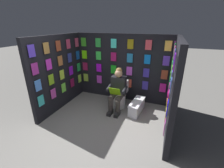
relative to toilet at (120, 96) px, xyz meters
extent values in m
plane|color=gray|center=(0.11, 1.60, -0.33)|extent=(30.00, 30.00, 0.00)
cube|color=black|center=(0.11, -0.52, 0.68)|extent=(2.97, 0.10, 2.02)
cube|color=#9FC140|center=(1.36, -0.44, 0.24)|extent=(0.17, 0.01, 0.26)
cube|color=#BC3BC3|center=(0.86, -0.44, 0.24)|extent=(0.17, 0.01, 0.26)
cube|color=#178C38|center=(0.36, -0.44, 0.24)|extent=(0.17, 0.01, 0.26)
cube|color=#E55A41|center=(-0.14, -0.44, 0.24)|extent=(0.17, 0.01, 0.26)
cube|color=#322893|center=(-0.64, -0.44, 0.24)|extent=(0.17, 0.01, 0.26)
cube|color=#BE1785|center=(-1.14, -0.44, 0.24)|extent=(0.17, 0.01, 0.26)
cube|color=#9D1A4B|center=(1.36, -0.44, 0.64)|extent=(0.17, 0.01, 0.26)
cube|color=#AF10E2|center=(0.86, -0.44, 0.64)|extent=(0.17, 0.01, 0.26)
cube|color=green|center=(0.36, -0.44, 0.64)|extent=(0.17, 0.01, 0.26)
cube|color=#AD42BF|center=(-0.14, -0.44, 0.64)|extent=(0.17, 0.01, 0.26)
cube|color=#3528A1|center=(-0.64, -0.44, 0.64)|extent=(0.17, 0.01, 0.26)
cube|color=maroon|center=(-1.14, -0.44, 0.64)|extent=(0.17, 0.01, 0.26)
cube|color=#75EF0F|center=(1.36, -0.44, 1.03)|extent=(0.17, 0.01, 0.26)
cube|color=green|center=(0.86, -0.44, 1.03)|extent=(0.17, 0.01, 0.26)
cube|color=#A41458|center=(0.36, -0.44, 1.03)|extent=(0.17, 0.01, 0.26)
cube|color=#1D73A9|center=(-0.14, -0.44, 1.03)|extent=(0.17, 0.01, 0.26)
cube|color=blue|center=(-0.64, -0.44, 1.03)|extent=(0.17, 0.01, 0.26)
cube|color=#592AB8|center=(-1.14, -0.44, 1.03)|extent=(0.17, 0.01, 0.26)
cube|color=green|center=(1.36, -0.44, 1.42)|extent=(0.17, 0.01, 0.26)
cube|color=green|center=(0.86, -0.44, 1.42)|extent=(0.17, 0.01, 0.26)
cube|color=#42EAD6|center=(0.36, -0.44, 1.42)|extent=(0.17, 0.01, 0.26)
cube|color=olive|center=(-0.14, -0.44, 1.42)|extent=(0.17, 0.01, 0.26)
cube|color=#DE414D|center=(-0.64, -0.44, 1.42)|extent=(0.17, 0.01, 0.26)
cube|color=yellow|center=(-1.14, -0.44, 1.42)|extent=(0.17, 0.01, 0.26)
cube|color=black|center=(-1.38, 0.57, 0.68)|extent=(0.10, 2.08, 2.02)
cube|color=#930EA6|center=(-1.29, -0.28, 0.24)|extent=(0.01, 0.17, 0.26)
cube|color=#B40C75|center=(-1.29, 0.14, 0.24)|extent=(0.01, 0.17, 0.26)
cube|color=#A1AA0E|center=(-1.29, 0.57, 0.24)|extent=(0.01, 0.17, 0.26)
cube|color=#B29527|center=(-1.29, 0.99, 0.24)|extent=(0.01, 0.17, 0.26)
cube|color=#972B82|center=(-1.29, 1.41, 0.24)|extent=(0.01, 0.17, 0.26)
cube|color=green|center=(-1.29, -0.28, 0.64)|extent=(0.01, 0.17, 0.26)
cube|color=#119042|center=(-1.29, 0.14, 0.64)|extent=(0.01, 0.17, 0.26)
cube|color=#C8307F|center=(-1.29, 0.57, 0.64)|extent=(0.01, 0.17, 0.26)
cube|color=#E11E6A|center=(-1.29, 0.99, 0.64)|extent=(0.01, 0.17, 0.26)
cube|color=#0F0FE0|center=(-1.29, 1.41, 0.64)|extent=(0.01, 0.17, 0.26)
cube|color=green|center=(-1.29, -0.28, 1.03)|extent=(0.01, 0.17, 0.26)
cube|color=#46DE65|center=(-1.29, 0.14, 1.03)|extent=(0.01, 0.17, 0.26)
cube|color=#7EB039|center=(-1.29, 0.57, 1.03)|extent=(0.01, 0.17, 0.26)
cube|color=#4256C0|center=(-1.29, 0.99, 1.03)|extent=(0.01, 0.17, 0.26)
cube|color=#35539F|center=(-1.29, 1.41, 1.03)|extent=(0.01, 0.17, 0.26)
cube|color=#952591|center=(-1.29, -0.28, 1.42)|extent=(0.01, 0.17, 0.26)
cube|color=green|center=(-1.29, 0.14, 1.42)|extent=(0.01, 0.17, 0.26)
cube|color=#DA308F|center=(-1.29, 0.57, 1.42)|extent=(0.01, 0.17, 0.26)
cube|color=#264194|center=(-1.29, 0.99, 1.42)|extent=(0.01, 0.17, 0.26)
cube|color=#6A14A1|center=(-1.29, 1.41, 1.42)|extent=(0.01, 0.17, 0.26)
cube|color=black|center=(1.59, 0.57, 0.68)|extent=(0.10, 2.08, 2.02)
cube|color=#39C1C0|center=(1.51, 1.41, 0.24)|extent=(0.01, 0.17, 0.26)
cube|color=#D047AF|center=(1.51, 0.99, 0.24)|extent=(0.01, 0.17, 0.26)
cube|color=#80E747|center=(1.51, 0.57, 0.24)|extent=(0.01, 0.17, 0.26)
cube|color=#8C1448|center=(1.51, 0.14, 0.24)|extent=(0.01, 0.17, 0.26)
cube|color=#A3DB44|center=(1.51, -0.28, 0.24)|extent=(0.01, 0.17, 0.26)
cube|color=#4C8BE6|center=(1.51, 1.41, 0.64)|extent=(0.01, 0.17, 0.26)
cube|color=#81BC21|center=(1.51, 0.99, 0.64)|extent=(0.01, 0.17, 0.26)
cube|color=#C1E63F|center=(1.51, 0.57, 0.64)|extent=(0.01, 0.17, 0.26)
cube|color=purple|center=(1.51, 0.14, 0.64)|extent=(0.01, 0.17, 0.26)
cube|color=green|center=(1.51, -0.28, 0.64)|extent=(0.01, 0.17, 0.26)
cube|color=#A42D92|center=(1.51, 1.41, 1.03)|extent=(0.01, 0.17, 0.26)
cube|color=#CE32C5|center=(1.51, 0.99, 1.03)|extent=(0.01, 0.17, 0.26)
cube|color=#AE6A38|center=(1.51, 0.57, 1.03)|extent=(0.01, 0.17, 0.26)
cube|color=#313C92|center=(1.51, 0.14, 1.03)|extent=(0.01, 0.17, 0.26)
cube|color=#1448AB|center=(1.51, -0.28, 1.03)|extent=(0.01, 0.17, 0.26)
cube|color=#5138C7|center=(1.51, 1.41, 1.42)|extent=(0.01, 0.17, 0.26)
cube|color=#B07F3D|center=(1.51, 0.99, 1.42)|extent=(0.01, 0.17, 0.26)
cube|color=#984128|center=(1.51, 0.57, 1.42)|extent=(0.01, 0.17, 0.26)
cube|color=#BB395D|center=(1.51, 0.14, 1.42)|extent=(0.01, 0.17, 0.26)
cube|color=#C23C64|center=(1.51, -0.28, 1.42)|extent=(0.01, 0.17, 0.26)
cylinder|color=white|center=(0.00, 0.08, -0.13)|extent=(0.38, 0.38, 0.40)
cylinder|color=white|center=(0.00, 0.08, 0.09)|extent=(0.41, 0.41, 0.02)
cube|color=white|center=(0.00, -0.18, 0.25)|extent=(0.38, 0.19, 0.36)
cylinder|color=white|center=(0.00, -0.09, 0.25)|extent=(0.39, 0.07, 0.39)
cube|color=black|center=(0.00, 0.11, 0.36)|extent=(0.40, 0.23, 0.52)
sphere|color=tan|center=(0.00, 0.14, 0.71)|extent=(0.21, 0.21, 0.21)
sphere|color=olive|center=(0.00, 0.11, 0.78)|extent=(0.17, 0.17, 0.17)
cylinder|color=#38332D|center=(-0.10, 0.31, 0.11)|extent=(0.16, 0.40, 0.15)
cylinder|color=#38332D|center=(0.10, 0.31, 0.11)|extent=(0.16, 0.40, 0.15)
cylinder|color=#38332D|center=(-0.11, 0.49, -0.11)|extent=(0.12, 0.12, 0.42)
cylinder|color=#38332D|center=(0.09, 0.49, -0.11)|extent=(0.12, 0.12, 0.42)
cube|color=black|center=(-0.11, 0.55, -0.28)|extent=(0.11, 0.26, 0.09)
cube|color=black|center=(0.09, 0.55, -0.28)|extent=(0.11, 0.26, 0.09)
cylinder|color=black|center=(-0.22, 0.28, 0.33)|extent=(0.09, 0.31, 0.13)
cylinder|color=black|center=(0.22, 0.29, 0.33)|extent=(0.09, 0.31, 0.13)
cube|color=#70B40D|center=(-0.01, 0.45, 0.32)|extent=(0.30, 0.13, 0.23)
cube|color=silver|center=(-0.55, 0.17, -0.18)|extent=(0.32, 0.76, 0.29)
cube|color=white|center=(-0.55, 0.17, -0.02)|extent=(0.34, 0.79, 0.03)
camera|label=1|loc=(-1.22, 3.82, 1.94)|focal=24.42mm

